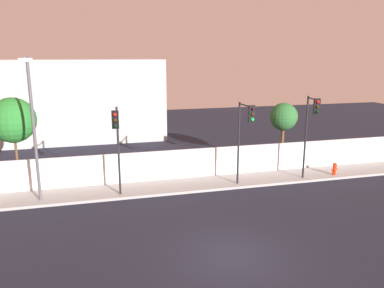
% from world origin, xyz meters
% --- Properties ---
extents(ground_plane, '(80.00, 80.00, 0.00)m').
position_xyz_m(ground_plane, '(0.00, 0.00, 0.00)').
color(ground_plane, black).
extents(sidewalk, '(36.00, 2.40, 0.15)m').
position_xyz_m(sidewalk, '(0.00, 8.20, 0.07)').
color(sidewalk, '#959595').
rests_on(sidewalk, ground).
extents(perimeter_wall, '(36.00, 0.18, 1.80)m').
position_xyz_m(perimeter_wall, '(0.00, 9.49, 1.05)').
color(perimeter_wall, silver).
rests_on(perimeter_wall, sidewalk).
extents(traffic_light_left, '(0.51, 1.62, 5.13)m').
position_xyz_m(traffic_light_left, '(7.43, 6.84, 3.88)').
color(traffic_light_left, black).
rests_on(traffic_light_left, sidewalk).
extents(traffic_light_center, '(0.35, 1.82, 4.91)m').
position_xyz_m(traffic_light_center, '(3.22, 6.72, 3.74)').
color(traffic_light_center, black).
rests_on(traffic_light_center, sidewalk).
extents(traffic_light_right, '(0.41, 1.64, 4.87)m').
position_xyz_m(traffic_light_right, '(-3.85, 6.81, 3.70)').
color(traffic_light_right, black).
rests_on(traffic_light_right, sidewalk).
extents(street_lamp_curbside, '(0.62, 1.84, 7.47)m').
position_xyz_m(street_lamp_curbside, '(-7.91, 7.53, 4.50)').
color(street_lamp_curbside, '#4C4C51').
rests_on(street_lamp_curbside, sidewalk).
extents(fire_hydrant, '(0.44, 0.26, 0.82)m').
position_xyz_m(fire_hydrant, '(9.81, 7.52, 0.59)').
color(fire_hydrant, red).
rests_on(fire_hydrant, sidewalk).
extents(roadside_tree_leftmost, '(2.61, 2.61, 5.35)m').
position_xyz_m(roadside_tree_leftmost, '(-9.43, 10.62, 4.03)').
color(roadside_tree_leftmost, brown).
rests_on(roadside_tree_leftmost, ground).
extents(roadside_tree_midleft, '(1.90, 1.90, 4.49)m').
position_xyz_m(roadside_tree_midleft, '(7.67, 10.62, 3.50)').
color(roadside_tree_midleft, brown).
rests_on(roadside_tree_midleft, ground).
extents(low_building_distant, '(14.01, 6.00, 7.26)m').
position_xyz_m(low_building_distant, '(-5.59, 23.49, 3.63)').
color(low_building_distant, '#A8A8A8').
rests_on(low_building_distant, ground).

